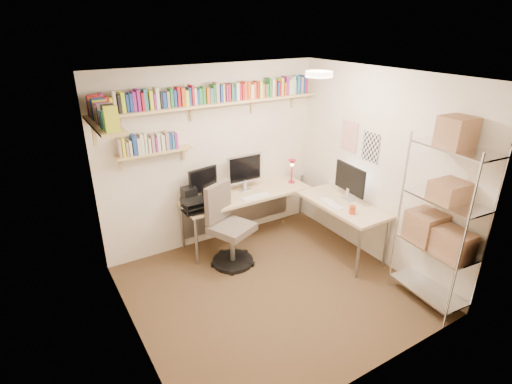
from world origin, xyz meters
The scene contains 6 objects.
ground centered at (0.00, 0.00, 0.00)m, with size 3.20×3.20×0.00m, color #43311C.
room_shell centered at (0.00, 0.00, 1.55)m, with size 3.24×3.04×2.52m.
wall_shelves centered at (-0.44, 1.30, 2.03)m, with size 3.12×1.09×0.80m.
corner_desk centered at (0.49, 0.97, 0.73)m, with size 2.26×1.91×1.27m.
office_chair centered at (-0.16, 0.81, 0.46)m, with size 0.64×0.64×1.10m.
wire_rack centered at (1.42, -1.08, 1.17)m, with size 0.48×0.87×2.15m.
Camera 1 is at (-2.24, -3.29, 3.00)m, focal length 28.00 mm.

